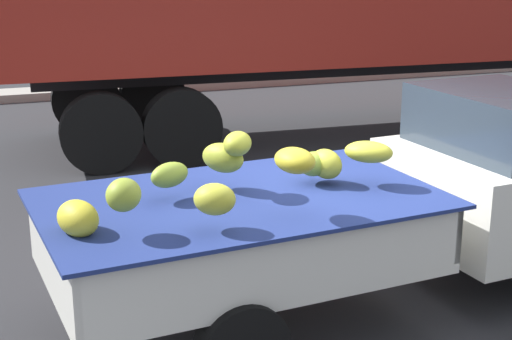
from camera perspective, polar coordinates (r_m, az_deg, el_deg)
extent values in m
plane|color=#28282B|center=(6.60, 4.80, -9.50)|extent=(220.00, 220.00, 0.00)
cube|color=gray|center=(16.07, -10.77, 5.97)|extent=(80.00, 0.80, 0.16)
cube|color=#28333D|center=(6.91, 18.19, 3.58)|extent=(1.25, 1.54, 0.52)
cube|color=silver|center=(5.83, -1.20, -6.75)|extent=(2.96, 1.87, 0.08)
cube|color=silver|center=(6.44, -4.07, -2.07)|extent=(2.84, 0.28, 0.44)
cube|color=silver|center=(5.06, 2.44, -7.25)|extent=(2.84, 0.28, 0.44)
cube|color=silver|center=(6.39, 10.35, -2.45)|extent=(0.18, 1.65, 0.44)
cube|color=silver|center=(5.37, -15.08, -6.39)|extent=(0.18, 1.65, 0.44)
cube|color=#B21914|center=(6.48, -4.16, -2.33)|extent=(2.72, 0.23, 0.07)
cube|color=navy|center=(5.66, -1.23, -2.18)|extent=(3.09, 2.00, 0.03)
ellipsoid|color=gold|center=(5.96, 5.29, 0.46)|extent=(0.27, 0.35, 0.23)
ellipsoid|color=gold|center=(5.15, 2.93, 0.73)|extent=(0.30, 0.38, 0.17)
ellipsoid|color=gold|center=(5.93, 8.45, 1.36)|extent=(0.45, 0.45, 0.16)
ellipsoid|color=#92A631|center=(4.89, -9.92, -1.85)|extent=(0.32, 0.34, 0.21)
ellipsoid|color=olive|center=(5.57, -6.51, -0.36)|extent=(0.37, 0.32, 0.18)
ellipsoid|color=gold|center=(4.93, -3.12, -2.20)|extent=(0.37, 0.36, 0.21)
ellipsoid|color=#A5AB2D|center=(5.63, -1.41, 1.99)|extent=(0.33, 0.36, 0.18)
ellipsoid|color=olive|center=(5.96, 4.36, 0.47)|extent=(0.36, 0.36, 0.19)
ellipsoid|color=#A1AA2E|center=(5.76, -2.51, 0.92)|extent=(0.38, 0.43, 0.22)
ellipsoid|color=gold|center=(5.06, -13.23, -3.55)|extent=(0.34, 0.42, 0.24)
cylinder|color=black|center=(7.95, 15.01, -2.97)|extent=(0.65, 0.25, 0.64)
cylinder|color=black|center=(6.51, -6.75, -6.81)|extent=(0.65, 0.25, 0.64)
cube|color=black|center=(12.53, 9.69, 7.91)|extent=(11.05, 1.02, 0.30)
cylinder|color=black|center=(12.65, -7.78, 5.51)|extent=(1.10, 0.36, 1.08)
cylinder|color=black|center=(10.34, -5.59, 3.18)|extent=(1.10, 0.36, 1.08)
cylinder|color=black|center=(12.53, -12.67, 5.16)|extent=(1.10, 0.36, 1.08)
cylinder|color=black|center=(10.19, -11.56, 2.74)|extent=(1.10, 0.36, 1.08)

